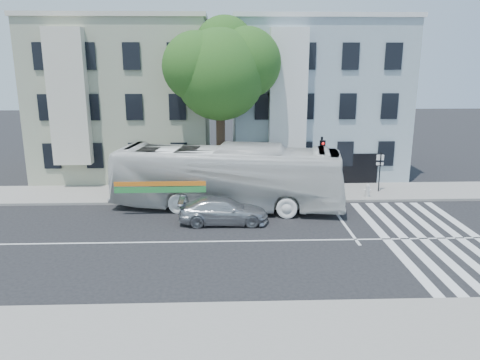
{
  "coord_description": "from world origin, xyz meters",
  "views": [
    {
      "loc": [
        0.16,
        -20.85,
        8.44
      ],
      "look_at": [
        1.01,
        2.38,
        2.4
      ],
      "focal_mm": 35.0,
      "sensor_mm": 36.0,
      "label": 1
    }
  ],
  "objects_px": {
    "bus": "(227,177)",
    "sedan": "(223,211)",
    "traffic_signal": "(321,161)",
    "fire_hydrant": "(368,190)"
  },
  "relations": [
    {
      "from": "bus",
      "to": "sedan",
      "type": "xyz_separation_m",
      "value": [
        -0.24,
        -2.6,
        -1.17
      ]
    },
    {
      "from": "traffic_signal",
      "to": "fire_hydrant",
      "type": "relative_size",
      "value": 5.07
    },
    {
      "from": "bus",
      "to": "fire_hydrant",
      "type": "bearing_deg",
      "value": -70.64
    },
    {
      "from": "fire_hydrant",
      "to": "sedan",
      "type": "bearing_deg",
      "value": -155.46
    },
    {
      "from": "bus",
      "to": "traffic_signal",
      "type": "distance_m",
      "value": 5.67
    },
    {
      "from": "bus",
      "to": "sedan",
      "type": "distance_m",
      "value": 2.86
    },
    {
      "from": "bus",
      "to": "sedan",
      "type": "bearing_deg",
      "value": -175.57
    },
    {
      "from": "fire_hydrant",
      "to": "bus",
      "type": "bearing_deg",
      "value": -170.34
    },
    {
      "from": "sedan",
      "to": "traffic_signal",
      "type": "distance_m",
      "value": 6.97
    },
    {
      "from": "traffic_signal",
      "to": "sedan",
      "type": "bearing_deg",
      "value": -172.51
    }
  ]
}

